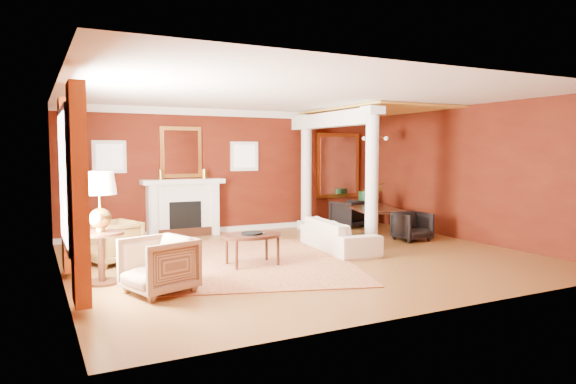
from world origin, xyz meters
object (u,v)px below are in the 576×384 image
armchair_leopard (112,240)px  armchair_stripe (159,262)px  dining_table (374,212)px  coffee_table (252,237)px  side_table (100,208)px  sofa (339,230)px

armchair_leopard → armchair_stripe: size_ratio=0.96×
armchair_leopard → dining_table: (6.05, 0.80, 0.07)m
armchair_stripe → coffee_table: armchair_stripe is taller
armchair_stripe → side_table: 1.28m
coffee_table → side_table: bearing=-177.3°
armchair_leopard → dining_table: size_ratio=0.47×
armchair_stripe → side_table: bearing=-163.3°
coffee_table → side_table: size_ratio=0.65×
coffee_table → sofa: bearing=13.8°
sofa → armchair_leopard: armchair_leopard is taller
armchair_leopard → coffee_table: armchair_leopard is taller
sofa → dining_table: dining_table is taller
sofa → coffee_table: sofa is taller
armchair_stripe → coffee_table: size_ratio=0.80×
armchair_stripe → dining_table: dining_table is taller
side_table → armchair_stripe: bearing=-54.8°
sofa → side_table: bearing=104.4°
coffee_table → dining_table: dining_table is taller
side_table → dining_table: (6.37, 2.12, -0.63)m
dining_table → side_table: bearing=125.3°
side_table → dining_table: side_table is taller
sofa → armchair_stripe: armchair_stripe is taller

